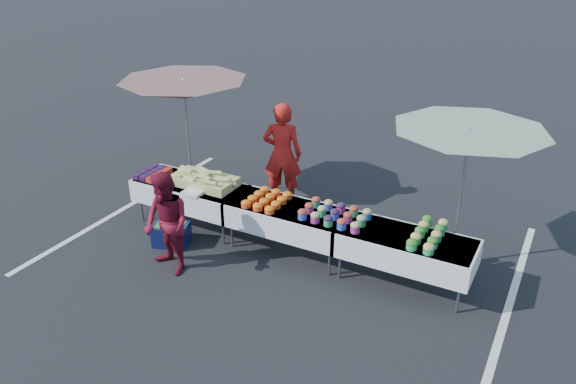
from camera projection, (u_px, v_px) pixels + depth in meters
The scene contains 17 objects.
ground at pixel (288, 251), 8.58m from camera, with size 80.00×80.00×0.00m, color black.
stripe_left at pixel (129, 205), 9.94m from camera, with size 0.10×5.00×0.00m, color silver.
stripe_right at pixel (507, 313), 7.21m from camera, with size 0.10×5.00×0.00m, color silver.
table_left at pixel (190, 192), 9.09m from camera, with size 1.86×0.81×0.75m.
table_center at pixel (288, 217), 8.32m from camera, with size 1.86×0.81×0.75m.
table_right at pixel (405, 247), 7.55m from camera, with size 1.86×0.81×0.75m.
berry_punnets at pixel (153, 173), 9.26m from camera, with size 0.40×0.54×0.08m.
corn_pile at pixel (204, 180), 8.91m from camera, with size 1.16×0.57×0.26m.
plastic_bags at pixel (193, 193), 8.64m from camera, with size 0.30×0.25×0.05m, color white.
carrot_bowls at pixel (267, 199), 8.37m from camera, with size 0.55×0.69×0.11m.
potato_cups at pixel (335, 214), 7.90m from camera, with size 0.94×0.58×0.16m.
bean_baskets at pixel (428, 234), 7.40m from camera, with size 0.36×0.86×0.15m.
vendor at pixel (282, 155), 9.66m from camera, with size 0.67×0.44×1.85m, color red.
customer at pixel (167, 224), 7.79m from camera, with size 0.73×0.57×1.50m, color maroon.
umbrella_left at pixel (184, 90), 9.37m from camera, with size 2.28×2.28×2.20m.
umbrella_right at pixel (469, 142), 7.40m from camera, with size 2.19×2.19×2.12m.
storage_bin at pixel (171, 234), 8.69m from camera, with size 0.62×0.53×0.35m.
Camera 1 is at (3.48, -6.45, 4.54)m, focal length 35.00 mm.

